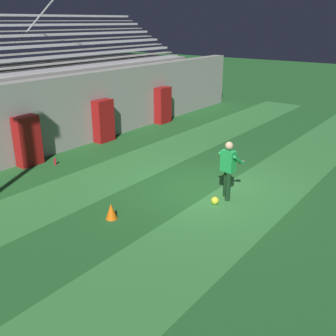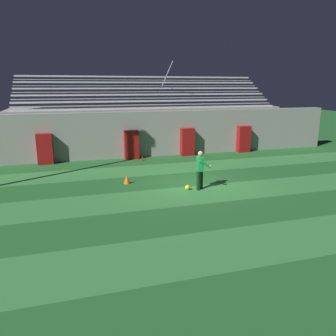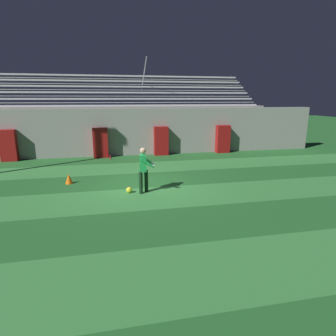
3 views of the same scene
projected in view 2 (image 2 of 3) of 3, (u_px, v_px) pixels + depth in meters
The scene contains 14 objects.
ground_plane at pixel (194, 183), 14.91m from camera, with size 80.00×80.00×0.00m, color #236028.
turf_stripe_near at pixel (270, 241), 9.33m from camera, with size 28.00×2.25×0.01m, color #38843D.
turf_stripe_mid at pixel (207, 193), 13.51m from camera, with size 28.00×2.25×0.01m, color #38843D.
turf_stripe_far at pixel (174, 168), 17.70m from camera, with size 28.00×2.25×0.01m, color #38843D.
back_wall at pixel (158, 133), 20.61m from camera, with size 24.00×0.60×2.80m, color #999691.
padding_pillar_gate_left at pixel (131, 145), 19.73m from camera, with size 0.84×0.44×1.73m, color maroon.
padding_pillar_gate_right at pixel (187, 142), 20.72m from camera, with size 0.84×0.44×1.73m, color maroon.
padding_pillar_far_left at pixel (45, 149), 18.38m from camera, with size 0.84×0.44×1.73m, color maroon.
padding_pillar_far_right at pixel (244, 139), 21.82m from camera, with size 0.84×0.44×1.73m, color maroon.
bleacher_stand at pixel (148, 127), 23.09m from camera, with size 18.00×4.75×5.83m.
goalkeeper at pixel (200, 168), 13.82m from camera, with size 0.61×0.62×1.67m.
soccer_ball at pixel (188, 187), 13.93m from camera, with size 0.22×0.22×0.22m, color yellow.
traffic_cone at pixel (127, 179), 14.82m from camera, with size 0.30×0.30×0.42m, color orange.
water_bottle at pixel (142, 159), 19.41m from camera, with size 0.07×0.07×0.24m, color red.
Camera 2 is at (-5.22, -13.36, 4.31)m, focal length 35.00 mm.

